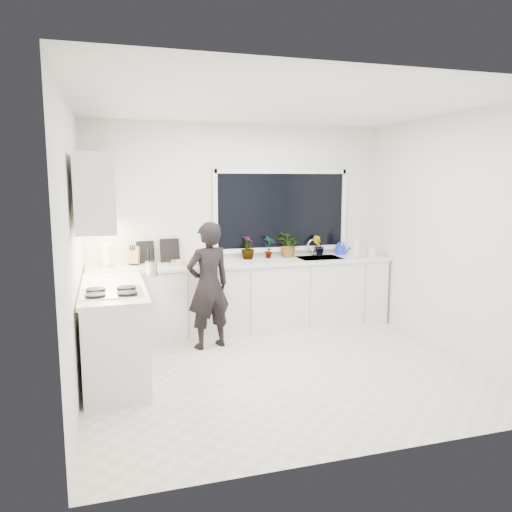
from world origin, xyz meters
name	(u,v)px	position (x,y,z in m)	size (l,w,h in m)	color
floor	(282,370)	(0.00, 0.00, -0.01)	(4.00, 3.50, 0.02)	beige
wall_back	(239,226)	(0.00, 1.76, 1.35)	(4.00, 0.02, 2.70)	white
wall_left	(72,249)	(-2.01, 0.00, 1.35)	(0.02, 3.50, 2.70)	white
wall_right	(451,235)	(2.01, 0.00, 1.35)	(0.02, 3.50, 2.70)	white
ceiling	(284,103)	(0.00, 0.00, 2.71)	(4.00, 3.50, 0.02)	white
window	(282,211)	(0.60, 1.73, 1.55)	(1.80, 0.02, 1.00)	black
base_cabinets_back	(245,297)	(0.00, 1.45, 0.44)	(3.92, 0.58, 0.88)	white
base_cabinets_left	(115,333)	(-1.67, 0.35, 0.44)	(0.58, 1.60, 0.88)	white
countertop_back	(245,263)	(0.00, 1.44, 0.90)	(3.94, 0.62, 0.04)	silver
countertop_left	(113,288)	(-1.67, 0.35, 0.90)	(0.62, 1.60, 0.04)	silver
upper_cabinets	(96,191)	(-1.79, 0.70, 1.85)	(0.34, 2.10, 0.70)	white
sink	(319,261)	(1.05, 1.45, 0.87)	(0.58, 0.42, 0.14)	silver
faucet	(313,248)	(1.05, 1.65, 1.03)	(0.03, 0.03, 0.22)	silver
stovetop	(111,292)	(-1.69, 0.00, 0.94)	(0.56, 0.48, 0.03)	black
person	(208,286)	(-0.60, 0.90, 0.75)	(0.54, 0.36, 1.49)	black
pizza_tray	(191,263)	(-0.72, 1.42, 0.94)	(0.51, 0.38, 0.03)	#B6B5BA
pizza	(191,262)	(-0.72, 1.42, 0.95)	(0.47, 0.33, 0.01)	#D5491C
watering_can	(340,250)	(1.45, 1.61, 0.98)	(0.14, 0.14, 0.13)	#1634CF
paper_towel_roll	(106,256)	(-1.73, 1.55, 1.05)	(0.11, 0.11, 0.26)	white
knife_block	(134,256)	(-1.40, 1.59, 1.03)	(0.13, 0.10, 0.22)	#9C7348
utensil_crock	(151,268)	(-1.25, 0.80, 1.00)	(0.13, 0.13, 0.16)	silver
picture_frame_large	(145,252)	(-1.24, 1.69, 1.06)	(0.22, 0.02, 0.28)	black
picture_frame_small	(170,250)	(-0.94, 1.69, 1.07)	(0.25, 0.02, 0.30)	black
herb_plants	(282,246)	(0.57, 1.61, 1.08)	(1.23, 0.37, 0.34)	#26662D
soap_bottles	(361,247)	(1.60, 1.30, 1.06)	(0.36, 0.16, 0.30)	#D8BF66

